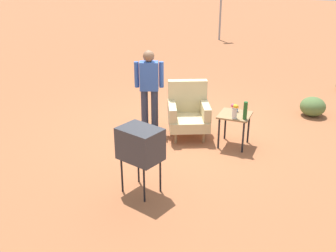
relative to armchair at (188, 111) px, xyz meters
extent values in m
plane|color=#A05B38|center=(-0.15, 0.10, -0.50)|extent=(60.00, 60.00, 0.00)
cylinder|color=#937047|center=(-0.08, -0.45, -0.39)|extent=(0.05, 0.05, 0.22)
cylinder|color=#937047|center=(0.40, -0.22, -0.39)|extent=(0.05, 0.05, 0.22)
cylinder|color=#937047|center=(-0.31, 0.03, -0.39)|extent=(0.05, 0.05, 0.22)
cylinder|color=#937047|center=(0.17, 0.26, -0.39)|extent=(0.05, 0.05, 0.22)
cube|color=#CCB784|center=(0.04, -0.09, -0.18)|extent=(1.01, 1.01, 0.20)
cube|color=#CCB784|center=(-0.09, 0.20, 0.24)|extent=(0.76, 0.47, 0.64)
cube|color=#CCB784|center=(-0.25, -0.23, 0.05)|extent=(0.42, 0.68, 0.26)
cube|color=#CCB784|center=(0.33, 0.05, 0.05)|extent=(0.42, 0.68, 0.26)
cylinder|color=black|center=(0.72, -0.35, -0.20)|extent=(0.04, 0.04, 0.59)
cylinder|color=black|center=(1.17, -0.35, -0.20)|extent=(0.04, 0.04, 0.59)
cylinder|color=black|center=(0.72, 0.10, -0.20)|extent=(0.04, 0.04, 0.59)
cylinder|color=black|center=(1.17, 0.10, -0.20)|extent=(0.04, 0.04, 0.59)
cube|color=#937047|center=(0.95, -0.12, 0.11)|extent=(0.56, 0.56, 0.03)
cylinder|color=black|center=(0.33, -2.12, -0.22)|extent=(0.03, 0.03, 0.55)
cylinder|color=black|center=(-0.09, -1.99, -0.22)|extent=(0.03, 0.03, 0.55)
cylinder|color=black|center=(0.23, -2.46, -0.22)|extent=(0.03, 0.03, 0.55)
cylinder|color=black|center=(-0.19, -2.34, -0.22)|extent=(0.03, 0.03, 0.55)
cube|color=#333338|center=(0.07, -2.23, 0.29)|extent=(0.70, 0.59, 0.48)
cube|color=#383D3F|center=(0.13, -2.01, 0.29)|extent=(0.41, 0.13, 0.34)
cylinder|color=#2D3347|center=(-0.89, -0.11, -0.07)|extent=(0.14, 0.14, 0.86)
cylinder|color=#2D3347|center=(-0.70, -0.04, -0.07)|extent=(0.14, 0.14, 0.86)
cube|color=#3356A8|center=(-0.79, -0.07, 0.64)|extent=(0.42, 0.34, 0.56)
cylinder|color=#3356A8|center=(-1.02, -0.16, 0.67)|extent=(0.09, 0.09, 0.50)
cylinder|color=#3356A8|center=(-0.57, 0.02, 0.67)|extent=(0.09, 0.09, 0.50)
sphere|color=brown|center=(-0.79, -0.07, 1.03)|extent=(0.22, 0.22, 0.22)
cylinder|color=gray|center=(-2.17, 9.91, 0.50)|extent=(0.08, 0.08, 2.00)
cylinder|color=#1E5623|center=(1.16, -0.29, 0.29)|extent=(0.07, 0.07, 0.32)
cylinder|color=blue|center=(0.93, 0.02, 0.19)|extent=(0.07, 0.07, 0.12)
cylinder|color=silver|center=(0.98, -0.33, 0.22)|extent=(0.09, 0.09, 0.18)
sphere|color=yellow|center=(0.98, -0.33, 0.36)|extent=(0.07, 0.07, 0.07)
sphere|color=#E04C66|center=(0.94, -0.32, 0.36)|extent=(0.07, 0.07, 0.07)
sphere|color=orange|center=(1.02, -0.34, 0.36)|extent=(0.07, 0.07, 0.07)
ellipsoid|color=#516B38|center=(2.20, 2.05, -0.28)|extent=(0.55, 0.55, 0.43)
camera|label=1|loc=(2.42, -6.84, 2.75)|focal=42.64mm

